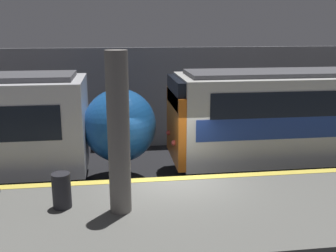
% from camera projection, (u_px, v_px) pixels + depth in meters
% --- Properties ---
extents(ground_plane, '(120.00, 120.00, 0.00)m').
position_uv_depth(ground_plane, '(174.00, 209.00, 11.50)').
color(ground_plane, black).
extents(platform, '(40.00, 4.07, 1.03)m').
position_uv_depth(platform, '(187.00, 228.00, 9.42)').
color(platform, slate).
rests_on(platform, ground).
extents(station_rear_barrier, '(50.00, 0.15, 4.32)m').
position_uv_depth(station_rear_barrier, '(152.00, 98.00, 17.10)').
color(station_rear_barrier, gray).
rests_on(station_rear_barrier, ground).
extents(support_pillar_near, '(0.50, 0.50, 3.70)m').
position_uv_depth(support_pillar_near, '(119.00, 134.00, 8.73)').
color(support_pillar_near, slate).
rests_on(support_pillar_near, platform).
extents(trash_bin, '(0.44, 0.44, 0.85)m').
position_uv_depth(trash_bin, '(62.00, 191.00, 9.25)').
color(trash_bin, '#232328').
rests_on(trash_bin, platform).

